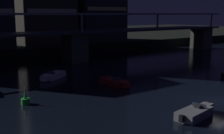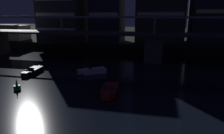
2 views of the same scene
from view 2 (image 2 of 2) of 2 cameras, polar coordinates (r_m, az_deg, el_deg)
name	(u,v)px [view 2 (image 2 of 2)]	position (r m, az deg, el deg)	size (l,w,h in m)	color
far_riverbank	(155,35)	(91.87, 11.98, 8.71)	(240.00, 80.00, 2.20)	black
river_bridge	(154,41)	(43.78, 11.61, 7.21)	(82.73, 6.40, 9.38)	#4C4944
tower_west_low	(65,7)	(60.55, -13.04, 16.01)	(11.54, 12.44, 19.43)	#38332D
waterfront_pavilion	(8,32)	(71.49, -27.14, 8.63)	(12.40, 7.40, 4.70)	#B2AD9E
speedboat_near_right	(32,71)	(37.06, -21.34, -1.06)	(2.03, 5.22, 1.16)	black
speedboat_mid_left	(93,71)	(34.81, -5.36, -1.07)	(4.78, 3.82, 1.16)	silver
speedboat_mid_center	(110,90)	(25.91, -0.60, -6.49)	(2.04, 5.22, 1.16)	maroon
channel_buoy	(17,86)	(29.87, -25.03, -4.90)	(0.90, 0.90, 1.76)	green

